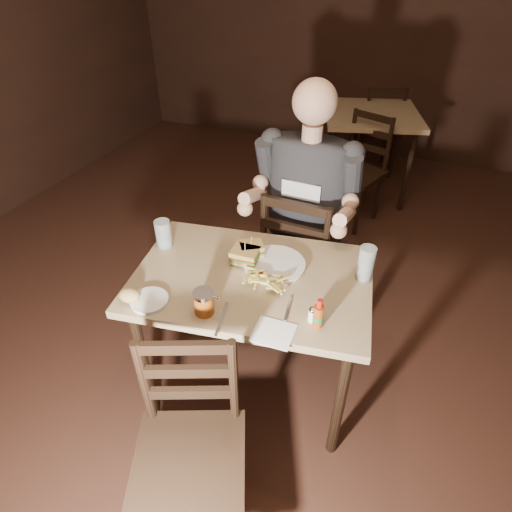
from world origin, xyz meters
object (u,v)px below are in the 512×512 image
at_px(side_plate, 149,301).
at_px(chair_far, 303,255).
at_px(dinner_plate, 274,265).
at_px(bg_table, 371,122).
at_px(hot_sauce, 319,313).
at_px(glass_left, 163,234).
at_px(bg_chair_near, 354,173).
at_px(syrup_dispenser, 204,302).
at_px(glass_right, 366,263).
at_px(main_table, 252,292).
at_px(chair_near, 189,462).
at_px(bg_chair_far, 376,128).
at_px(diner, 306,181).

bearing_deg(side_plate, chair_far, 67.37).
height_order(chair_far, dinner_plate, chair_far).
xyz_separation_m(bg_table, hot_sauce, (0.23, -2.64, 0.16)).
xyz_separation_m(glass_left, side_plate, (0.16, -0.38, -0.06)).
height_order(bg_chair_near, syrup_dispenser, bg_chair_near).
relative_size(dinner_plate, glass_left, 1.98).
xyz_separation_m(chair_far, glass_right, (0.40, -0.46, 0.39)).
relative_size(dinner_plate, syrup_dispenser, 2.56).
distance_m(bg_table, bg_chair_near, 0.60).
xyz_separation_m(dinner_plate, glass_right, (0.40, 0.07, 0.07)).
relative_size(main_table, side_plate, 7.44).
height_order(bg_table, dinner_plate, dinner_plate).
xyz_separation_m(chair_far, hot_sauce, (0.29, -0.82, 0.37)).
distance_m(chair_near, glass_left, 1.02).
bearing_deg(glass_left, bg_chair_near, 71.77).
relative_size(chair_far, bg_chair_far, 1.06).
distance_m(main_table, glass_left, 0.52).
distance_m(chair_near, syrup_dispenser, 0.59).
height_order(bg_chair_near, dinner_plate, bg_chair_near).
relative_size(main_table, syrup_dispenser, 10.64).
height_order(bg_chair_near, hot_sauce, hot_sauce).
xyz_separation_m(main_table, side_plate, (-0.33, -0.32, 0.10)).
relative_size(main_table, hot_sauce, 8.56).
distance_m(dinner_plate, side_plate, 0.58).
height_order(chair_near, side_plate, chair_near).
bearing_deg(bg_chair_near, bg_chair_far, 109.66).
bearing_deg(dinner_plate, bg_table, 88.78).
bearing_deg(diner, dinner_plate, -87.04).
relative_size(diner, hot_sauce, 7.38).
bearing_deg(hot_sauce, bg_table, 95.08).
distance_m(dinner_plate, glass_left, 0.56).
xyz_separation_m(glass_left, glass_right, (0.95, 0.12, 0.01)).
bearing_deg(diner, glass_left, -134.05).
bearing_deg(bg_table, dinner_plate, -91.22).
bearing_deg(chair_near, side_plate, 110.37).
bearing_deg(syrup_dispenser, glass_right, 30.65).
height_order(main_table, hot_sauce, hot_sauce).
height_order(bg_table, bg_chair_near, bg_chair_near).
relative_size(bg_table, glass_left, 7.08).
height_order(chair_far, glass_right, same).
distance_m(main_table, syrup_dispenser, 0.33).
relative_size(bg_chair_near, dinner_plate, 3.18).
bearing_deg(syrup_dispenser, bg_chair_near, 75.63).
relative_size(chair_near, hot_sauce, 6.58).
height_order(diner, glass_left, diner).
relative_size(bg_chair_near, side_plate, 5.70).
distance_m(dinner_plate, glass_right, 0.41).
height_order(main_table, chair_near, chair_near).
distance_m(chair_near, side_plate, 0.64).
bearing_deg(chair_far, bg_chair_near, -90.15).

